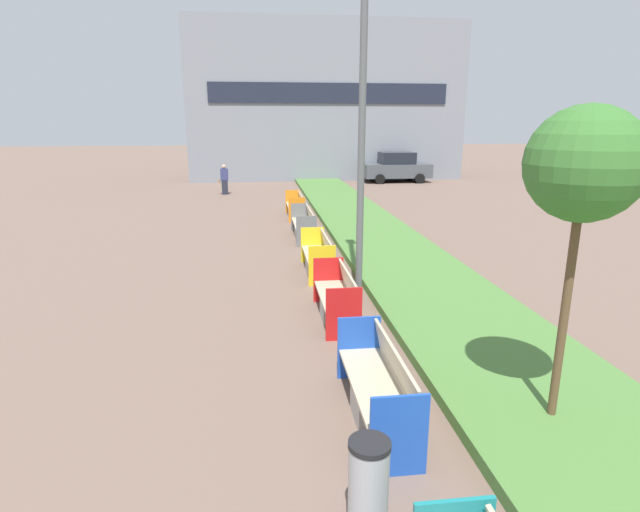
{
  "coord_description": "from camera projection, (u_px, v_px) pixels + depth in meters",
  "views": [
    {
      "loc": [
        -0.45,
        2.08,
        3.6
      ],
      "look_at": [
        0.9,
        13.25,
        0.6
      ],
      "focal_mm": 28.0,
      "sensor_mm": 36.0,
      "label": 1
    }
  ],
  "objects": [
    {
      "name": "sapling_tree_near",
      "position": [
        584.0,
        166.0,
        5.31
      ],
      "size": [
        1.26,
        1.26,
        3.81
      ],
      "color": "brown",
      "rests_on": "ground"
    },
    {
      "name": "street_lamp_post",
      "position": [
        363.0,
        52.0,
        9.29
      ],
      "size": [
        0.24,
        0.44,
        8.98
      ],
      "color": "#56595B",
      "rests_on": "ground"
    },
    {
      "name": "bench_yellow_frame",
      "position": [
        318.0,
        258.0,
        12.33
      ],
      "size": [
        0.65,
        2.1,
        0.94
      ],
      "color": "#ADA8A0",
      "rests_on": "ground"
    },
    {
      "name": "litter_bin",
      "position": [
        368.0,
        489.0,
        4.4
      ],
      "size": [
        0.38,
        0.38,
        0.96
      ],
      "color": "#9EA0A5",
      "rests_on": "ground"
    },
    {
      "name": "bench_blue_frame",
      "position": [
        378.0,
        392.0,
        6.2
      ],
      "size": [
        0.65,
        2.17,
        0.94
      ],
      "color": "#ADA8A0",
      "rests_on": "ground"
    },
    {
      "name": "bench_orange_frame",
      "position": [
        296.0,
        208.0,
        19.65
      ],
      "size": [
        0.65,
        2.14,
        0.94
      ],
      "color": "#ADA8A0",
      "rests_on": "ground"
    },
    {
      "name": "bench_grey_frame",
      "position": [
        304.0,
        226.0,
        16.1
      ],
      "size": [
        0.65,
        2.47,
        0.94
      ],
      "color": "#ADA8A0",
      "rests_on": "ground"
    },
    {
      "name": "building_backdrop",
      "position": [
        324.0,
        103.0,
        33.42
      ],
      "size": [
        17.58,
        5.69,
        9.81
      ],
      "color": "gray",
      "rests_on": "ground"
    },
    {
      "name": "pedestrian_walking",
      "position": [
        224.0,
        180.0,
        25.87
      ],
      "size": [
        0.53,
        0.24,
        1.55
      ],
      "color": "#232633",
      "rests_on": "ground"
    },
    {
      "name": "parked_car_distant",
      "position": [
        396.0,
        167.0,
        31.34
      ],
      "size": [
        4.22,
        2.0,
        1.86
      ],
      "rotation": [
        0.0,
        0.0,
        0.01
      ],
      "color": "#474C51",
      "rests_on": "ground"
    },
    {
      "name": "planter_grass_strip",
      "position": [
        432.0,
        290.0,
        10.84
      ],
      "size": [
        2.8,
        120.0,
        0.18
      ],
      "color": "#4C7A38",
      "rests_on": "ground"
    },
    {
      "name": "bench_red_frame",
      "position": [
        337.0,
        301.0,
        9.4
      ],
      "size": [
        0.65,
        1.99,
        0.94
      ],
      "color": "#ADA8A0",
      "rests_on": "ground"
    }
  ]
}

